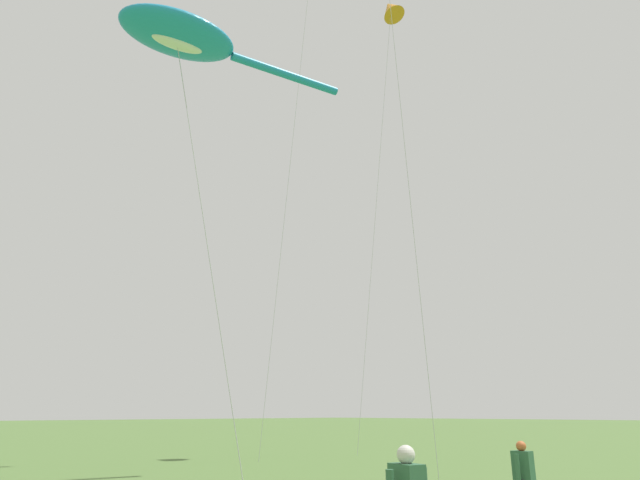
{
  "coord_description": "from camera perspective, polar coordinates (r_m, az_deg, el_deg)",
  "views": [
    {
      "loc": [
        -9.48,
        -1.7,
        1.9
      ],
      "look_at": [
        1.34,
        9.28,
        6.76
      ],
      "focal_mm": 30.75,
      "sensor_mm": 36.0,
      "label": 1
    }
  ],
  "objects": [
    {
      "name": "person_navy_jacket",
      "position": [
        11.63,
        20.47,
        -21.9
      ],
      "size": [
        0.5,
        0.36,
        1.39
      ],
      "rotation": [
        0.0,
        0.0,
        1.56
      ],
      "color": "#473828",
      "rests_on": "ground"
    },
    {
      "name": "small_kite_bird_shape",
      "position": [
        35.3,
        7.39,
        22.66
      ],
      "size": [
        2.19,
        2.9,
        25.4
      ],
      "rotation": [
        0.0,
        0.0,
        -3.04
      ],
      "color": "orange",
      "rests_on": "ground"
    },
    {
      "name": "big_show_kite",
      "position": [
        21.29,
        -13.98,
        19.8
      ],
      "size": [
        8.73,
        3.5,
        15.09
      ],
      "rotation": [
        0.0,
        0.0,
        2.9
      ],
      "color": "#1E8CBF",
      "rests_on": "ground"
    }
  ]
}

